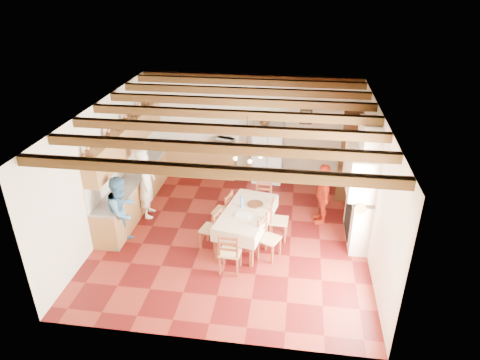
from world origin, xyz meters
name	(u,v)px	position (x,y,z in m)	size (l,w,h in m)	color
floor	(234,233)	(0.00, 0.00, -0.01)	(6.00, 6.50, 0.02)	#4D0C0C
ceiling	(233,110)	(0.00, 0.00, 3.01)	(6.00, 6.50, 0.02)	white
wall_back	(251,126)	(0.00, 3.26, 1.50)	(6.00, 0.02, 3.00)	#F3E8CA
wall_front	(201,270)	(0.00, -3.26, 1.50)	(6.00, 0.02, 3.00)	#F3E8CA
wall_left	(104,168)	(-3.01, 0.00, 1.50)	(0.02, 6.50, 3.00)	#F3E8CA
wall_right	(374,184)	(3.01, 0.00, 1.50)	(0.02, 6.50, 3.00)	#F3E8CA
ceiling_beams	(233,114)	(0.00, 0.00, 2.91)	(6.00, 6.30, 0.16)	#331E0E
lower_cabinets_left	(138,188)	(-2.70, 1.05, 0.43)	(0.60, 4.30, 0.86)	brown
lower_cabinets_back	(197,161)	(-1.55, 2.95, 0.43)	(2.30, 0.60, 0.86)	brown
countertop_left	(136,173)	(-2.70, 1.05, 0.88)	(0.62, 4.30, 0.04)	gray
countertop_back	(197,147)	(-1.55, 2.95, 0.88)	(2.34, 0.62, 0.04)	gray
backsplash_left	(124,161)	(-2.98, 1.05, 1.20)	(0.03, 4.30, 0.60)	silver
backsplash_back	(198,133)	(-1.55, 3.23, 1.20)	(2.30, 0.03, 0.60)	silver
upper_cabinets	(127,137)	(-2.83, 1.05, 1.85)	(0.35, 4.20, 0.70)	brown
fireplace	(358,183)	(2.72, 0.20, 1.40)	(0.56, 1.60, 2.80)	beige
wall_picture	(306,117)	(1.55, 3.23, 1.85)	(0.34, 0.03, 0.42)	#322317
refrigerator	(268,153)	(0.55, 2.89, 0.84)	(0.84, 0.69, 1.68)	silver
hutch	(349,154)	(2.75, 2.44, 1.12)	(0.52, 1.24, 2.25)	#382611
dining_table	(247,214)	(0.33, -0.30, 0.73)	(1.30, 2.01, 0.81)	beige
chandelier	(247,151)	(0.33, -0.30, 2.25)	(0.47, 0.47, 0.03)	black
chair_left_near	(210,228)	(-0.43, -0.60, 0.48)	(0.42, 0.40, 0.96)	brown
chair_left_far	(222,210)	(-0.30, 0.18, 0.48)	(0.42, 0.40, 0.96)	brown
chair_right_near	(269,238)	(0.88, -0.81, 0.48)	(0.42, 0.40, 0.96)	brown
chair_right_far	(279,220)	(1.05, -0.05, 0.48)	(0.42, 0.40, 0.96)	brown
chair_end_near	(230,251)	(0.13, -1.38, 0.48)	(0.42, 0.40, 0.96)	brown
chair_end_far	(263,198)	(0.60, 0.91, 0.48)	(0.42, 0.40, 0.96)	brown
person_man	(146,183)	(-2.24, 0.51, 0.90)	(0.66, 0.43, 1.80)	white
person_woman_blue	(122,211)	(-2.37, -0.73, 0.83)	(0.81, 0.63, 1.66)	teal
person_woman_red	(323,193)	(2.03, 0.80, 0.77)	(0.90, 0.38, 1.54)	red
microwave	(225,143)	(-0.72, 2.95, 1.04)	(0.51, 0.34, 0.28)	silver
fridge_vase	(265,120)	(0.42, 2.89, 1.83)	(0.29, 0.29, 0.30)	#382611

